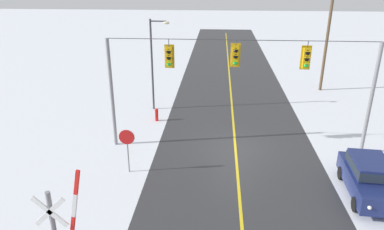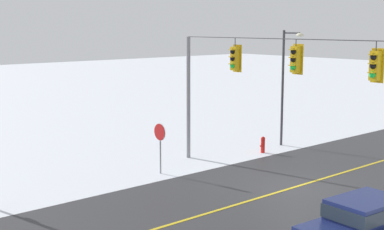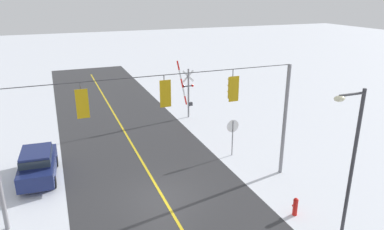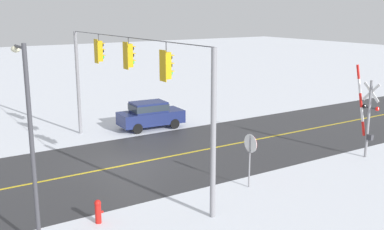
{
  "view_description": "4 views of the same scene",
  "coord_description": "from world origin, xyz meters",
  "px_view_note": "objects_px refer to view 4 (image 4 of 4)",
  "views": [
    {
      "loc": [
        -1.12,
        -18.41,
        9.41
      ],
      "look_at": [
        -2.36,
        -2.01,
        2.8
      ],
      "focal_mm": 33.26,
      "sensor_mm": 36.0,
      "label": 1
    },
    {
      "loc": [
        14.1,
        -18.15,
        6.74
      ],
      "look_at": [
        -3.35,
        -2.94,
        2.99
      ],
      "focal_mm": 51.64,
      "sensor_mm": 36.0,
      "label": 2
    },
    {
      "loc": [
        4.37,
        15.06,
        9.74
      ],
      "look_at": [
        -2.73,
        -2.86,
        3.07
      ],
      "focal_mm": 33.47,
      "sensor_mm": 36.0,
      "label": 3
    },
    {
      "loc": [
        -19.82,
        9.22,
        7.46
      ],
      "look_at": [
        -1.6,
        -2.61,
        2.48
      ],
      "focal_mm": 43.26,
      "sensor_mm": 36.0,
      "label": 4
    }
  ],
  "objects_px": {
    "stop_sign": "(250,149)",
    "fire_hydrant": "(98,211)",
    "parked_car_navy": "(150,114)",
    "streetlamp_near": "(29,128)",
    "railroad_crossing": "(368,113)"
  },
  "relations": [
    {
      "from": "parked_car_navy",
      "to": "streetlamp_near",
      "type": "height_order",
      "value": "streetlamp_near"
    },
    {
      "from": "stop_sign",
      "to": "parked_car_navy",
      "type": "distance_m",
      "value": 11.29
    },
    {
      "from": "parked_car_navy",
      "to": "stop_sign",
      "type": "bearing_deg",
      "value": 174.14
    },
    {
      "from": "streetlamp_near",
      "to": "fire_hydrant",
      "type": "height_order",
      "value": "streetlamp_near"
    },
    {
      "from": "stop_sign",
      "to": "parked_car_navy",
      "type": "relative_size",
      "value": 0.55
    },
    {
      "from": "stop_sign",
      "to": "fire_hydrant",
      "type": "relative_size",
      "value": 2.67
    },
    {
      "from": "railroad_crossing",
      "to": "parked_car_navy",
      "type": "xyz_separation_m",
      "value": [
        11.2,
        6.59,
        -1.33
      ]
    },
    {
      "from": "stop_sign",
      "to": "fire_hydrant",
      "type": "xyz_separation_m",
      "value": [
        0.28,
        6.75,
        -1.25
      ]
    },
    {
      "from": "parked_car_navy",
      "to": "railroad_crossing",
      "type": "bearing_deg",
      "value": -149.53
    },
    {
      "from": "stop_sign",
      "to": "railroad_crossing",
      "type": "relative_size",
      "value": 0.5
    },
    {
      "from": "railroad_crossing",
      "to": "streetlamp_near",
      "type": "bearing_deg",
      "value": 90.4
    },
    {
      "from": "stop_sign",
      "to": "railroad_crossing",
      "type": "xyz_separation_m",
      "value": [
        0.01,
        -7.74,
        0.57
      ]
    },
    {
      "from": "railroad_crossing",
      "to": "parked_car_navy",
      "type": "distance_m",
      "value": 13.06
    },
    {
      "from": "railroad_crossing",
      "to": "streetlamp_near",
      "type": "xyz_separation_m",
      "value": [
        -0.12,
        16.72,
        1.63
      ]
    },
    {
      "from": "stop_sign",
      "to": "parked_car_navy",
      "type": "xyz_separation_m",
      "value": [
        11.21,
        -1.15,
        -0.76
      ]
    }
  ]
}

